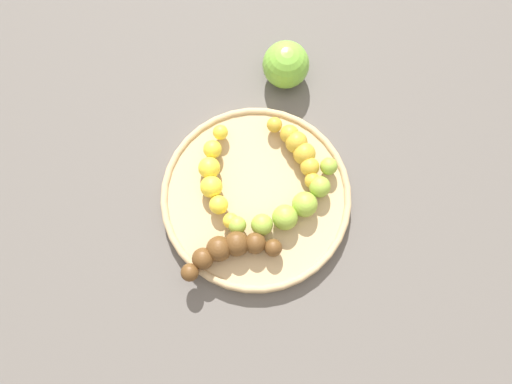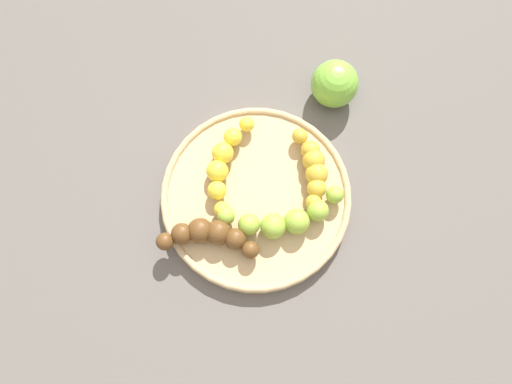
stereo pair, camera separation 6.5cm
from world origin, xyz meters
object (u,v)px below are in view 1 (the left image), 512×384
at_px(fruit_bowl, 256,197).
at_px(apple_green, 286,65).
at_px(banana_green, 292,206).
at_px(banana_overripe, 229,250).
at_px(banana_spotted, 298,149).
at_px(banana_yellow, 215,177).

bearing_deg(fruit_bowl, apple_green, -163.88).
xyz_separation_m(banana_green, banana_overripe, (0.09, -0.04, -0.00)).
xyz_separation_m(banana_spotted, banana_yellow, (0.09, -0.08, -0.00)).
height_order(banana_yellow, apple_green, apple_green).
bearing_deg(banana_overripe, banana_yellow, -4.67).
xyz_separation_m(banana_green, apple_green, (-0.18, -0.11, -0.00)).
distance_m(fruit_bowl, banana_overripe, 0.09).
height_order(banana_green, banana_yellow, banana_green).
bearing_deg(banana_overripe, banana_spotted, -50.31).
bearing_deg(banana_yellow, fruit_bowl, 150.93).
bearing_deg(banana_overripe, banana_green, -71.40).
bearing_deg(banana_spotted, fruit_bowl, -165.17).
distance_m(banana_overripe, apple_green, 0.28).
bearing_deg(banana_spotted, banana_yellow, 167.13).
relative_size(banana_overripe, apple_green, 1.52).
xyz_separation_m(banana_overripe, apple_green, (-0.27, -0.06, -0.00)).
xyz_separation_m(fruit_bowl, banana_overripe, (0.08, 0.01, 0.02)).
height_order(fruit_bowl, banana_green, banana_green).
relative_size(banana_green, banana_yellow, 1.26).
height_order(fruit_bowl, banana_spotted, banana_spotted).
bearing_deg(fruit_bowl, banana_green, 96.57).
distance_m(banana_green, apple_green, 0.21).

